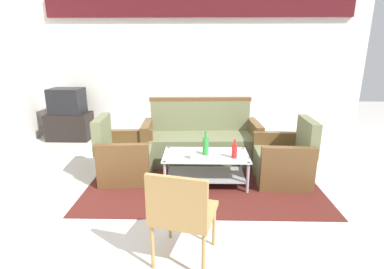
{
  "coord_description": "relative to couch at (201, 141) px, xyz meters",
  "views": [
    {
      "loc": [
        0.01,
        -3.0,
        1.73
      ],
      "look_at": [
        -0.07,
        0.69,
        0.65
      ],
      "focal_mm": 27.64,
      "sensor_mm": 36.0,
      "label": 1
    }
  ],
  "objects": [
    {
      "name": "ground_plane",
      "position": [
        -0.05,
        -1.47,
        -0.32
      ],
      "size": [
        14.0,
        14.0,
        0.0
      ],
      "primitive_type": "plane",
      "color": "beige"
    },
    {
      "name": "wall_back",
      "position": [
        -0.05,
        1.58,
        1.16
      ],
      "size": [
        6.52,
        0.19,
        2.8
      ],
      "color": "silver",
      "rests_on": "ground"
    },
    {
      "name": "rug",
      "position": [
        0.03,
        -0.68,
        -0.31
      ],
      "size": [
        2.98,
        2.15,
        0.01
      ],
      "primitive_type": "cube",
      "color": "#511E19",
      "rests_on": "ground"
    },
    {
      "name": "couch",
      "position": [
        0.0,
        0.0,
        0.0
      ],
      "size": [
        1.83,
        0.82,
        0.96
      ],
      "rotation": [
        0.0,
        0.0,
        3.19
      ],
      "color": "#6B704C",
      "rests_on": "rug"
    },
    {
      "name": "armchair_left",
      "position": [
        -1.05,
        -0.7,
        -0.03
      ],
      "size": [
        0.75,
        0.81,
        0.85
      ],
      "rotation": [
        0.0,
        0.0,
        -1.5
      ],
      "color": "#6B704C",
      "rests_on": "rug"
    },
    {
      "name": "armchair_right",
      "position": [
        1.11,
        -0.76,
        -0.03
      ],
      "size": [
        0.72,
        0.78,
        0.85
      ],
      "rotation": [
        0.0,
        0.0,
        1.54
      ],
      "color": "#6B704C",
      "rests_on": "rug"
    },
    {
      "name": "coffee_table",
      "position": [
        0.06,
        -0.88,
        -0.04
      ],
      "size": [
        1.1,
        0.6,
        0.4
      ],
      "color": "silver",
      "rests_on": "rug"
    },
    {
      "name": "bottle_green",
      "position": [
        0.05,
        -0.88,
        0.21
      ],
      "size": [
        0.08,
        0.08,
        0.31
      ],
      "color": "#2D8C38",
      "rests_on": "coffee_table"
    },
    {
      "name": "bottle_red",
      "position": [
        0.41,
        -0.99,
        0.19
      ],
      "size": [
        0.07,
        0.07,
        0.24
      ],
      "color": "red",
      "rests_on": "coffee_table"
    },
    {
      "name": "cup",
      "position": [
        -0.11,
        -1.03,
        0.14
      ],
      "size": [
        0.08,
        0.08,
        0.1
      ],
      "primitive_type": "cylinder",
      "color": "silver",
      "rests_on": "coffee_table"
    },
    {
      "name": "tv_stand",
      "position": [
        -2.56,
        1.08,
        -0.06
      ],
      "size": [
        0.8,
        0.5,
        0.52
      ],
      "primitive_type": "cube",
      "color": "black",
      "rests_on": "ground"
    },
    {
      "name": "television",
      "position": [
        -2.56,
        1.08,
        0.44
      ],
      "size": [
        0.61,
        0.47,
        0.48
      ],
      "rotation": [
        0.0,
        0.0,
        3.11
      ],
      "color": "black",
      "rests_on": "tv_stand"
    },
    {
      "name": "wicker_chair",
      "position": [
        -0.17,
        -2.4,
        0.18
      ],
      "size": [
        0.58,
        0.58,
        0.84
      ],
      "rotation": [
        0.0,
        0.0,
        -0.24
      ],
      "color": "#AD844C",
      "rests_on": "ground"
    }
  ]
}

